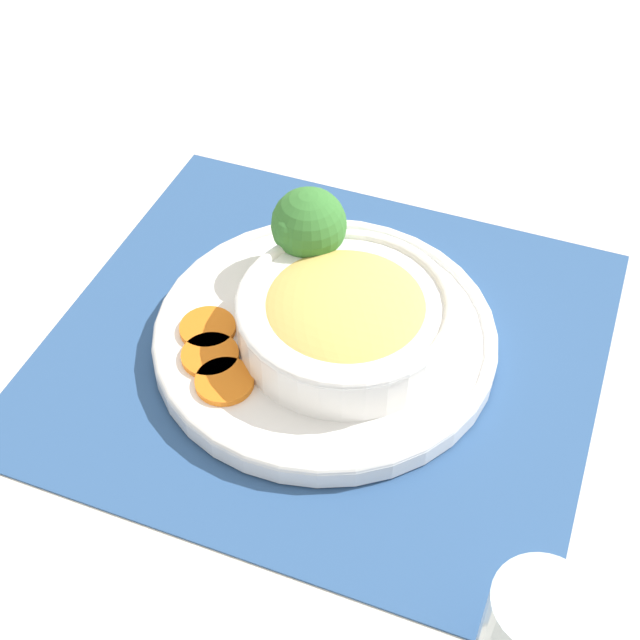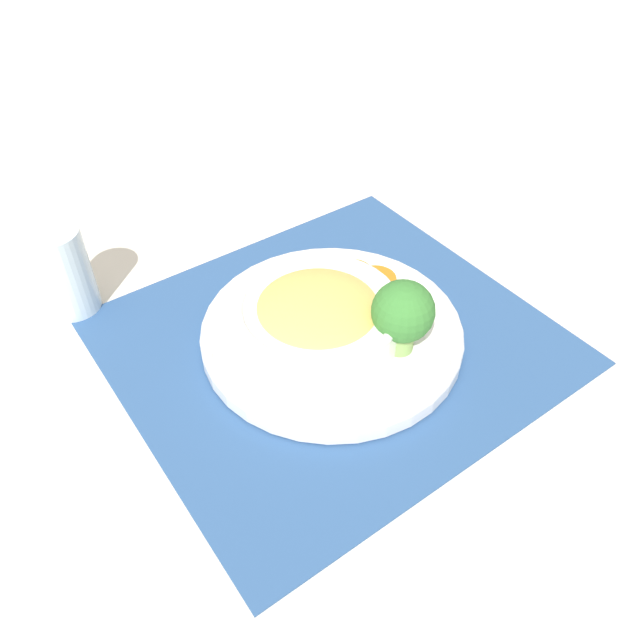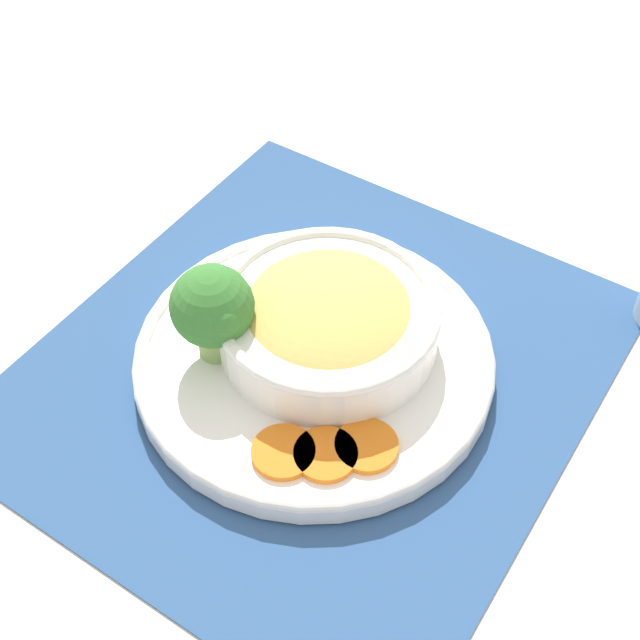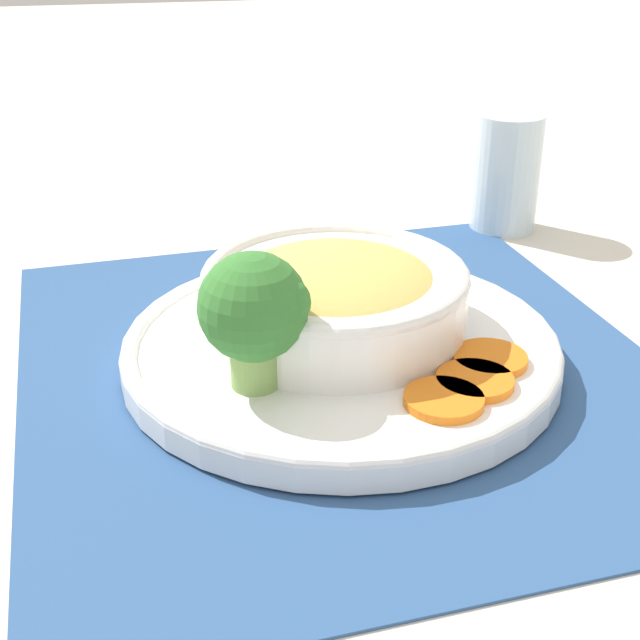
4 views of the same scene
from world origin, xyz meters
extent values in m
plane|color=beige|center=(0.00, 0.00, 0.00)|extent=(4.00, 4.00, 0.00)
cube|color=#2D5184|center=(0.00, 0.00, 0.00)|extent=(0.45, 0.48, 0.00)
cylinder|color=white|center=(0.00, 0.00, 0.01)|extent=(0.29, 0.29, 0.02)
torus|color=white|center=(0.00, 0.00, 0.02)|extent=(0.29, 0.29, 0.01)
cylinder|color=white|center=(0.00, -0.02, 0.04)|extent=(0.18, 0.18, 0.04)
torus|color=white|center=(0.00, -0.02, 0.06)|extent=(0.18, 0.18, 0.01)
ellipsoid|color=#E0B75B|center=(0.00, -0.02, 0.05)|extent=(0.14, 0.14, 0.04)
cylinder|color=#84AD5B|center=(0.06, 0.04, 0.03)|extent=(0.03, 0.03, 0.03)
sphere|color=#387A33|center=(0.06, 0.04, 0.07)|extent=(0.07, 0.07, 0.07)
sphere|color=#387A33|center=(0.04, 0.05, 0.08)|extent=(0.03, 0.03, 0.03)
sphere|color=#387A33|center=(0.08, 0.04, 0.08)|extent=(0.03, 0.03, 0.03)
cylinder|color=orange|center=(-0.04, 0.09, 0.02)|extent=(0.05, 0.05, 0.01)
cylinder|color=orange|center=(-0.07, 0.07, 0.02)|extent=(0.05, 0.05, 0.01)
cylinder|color=orange|center=(-0.09, 0.05, 0.02)|extent=(0.05, 0.05, 0.01)
cylinder|color=silver|center=(-0.21, -0.23, 0.05)|extent=(0.06, 0.06, 0.11)
cylinder|color=silver|center=(-0.21, -0.23, 0.03)|extent=(0.05, 0.05, 0.06)
camera|label=1|loc=(-0.46, -0.21, 0.56)|focal=50.00mm
camera|label=2|loc=(0.41, -0.27, 0.49)|focal=35.00mm
camera|label=3|loc=(-0.28, 0.36, 0.56)|focal=50.00mm
camera|label=4|loc=(0.12, 0.51, 0.29)|focal=50.00mm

